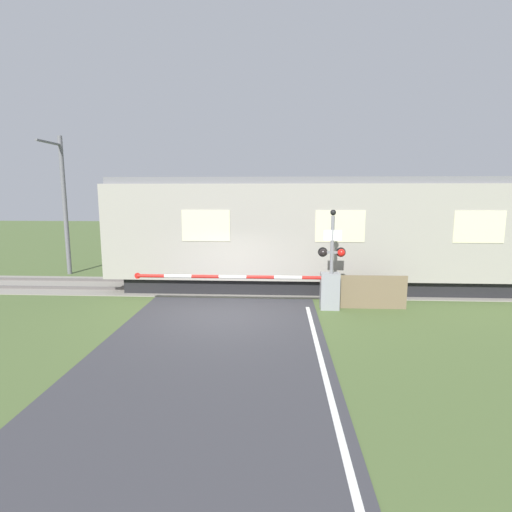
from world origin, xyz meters
The scene contains 7 objects.
ground_plane centered at (0.00, 0.00, 0.00)m, with size 80.00×80.00×0.00m, color #4C6033.
track_bed centered at (0.00, 3.68, 0.02)m, with size 36.00×3.20×0.13m.
train centered at (3.74, 3.67, 2.20)m, with size 17.14×2.90×4.30m.
crossing_barrier centered at (2.65, 0.90, 0.69)m, with size 6.72×0.44×1.19m.
signal_post centered at (3.29, 0.77, 1.84)m, with size 0.87×0.26×3.23m.
catenary_pole centered at (-8.10, 5.91, 3.27)m, with size 0.20×1.90×6.24m.
roadside_fence centered at (4.46, 1.02, 0.55)m, with size 2.61×0.06×1.10m.
Camera 1 is at (1.57, -11.78, 3.75)m, focal length 28.00 mm.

